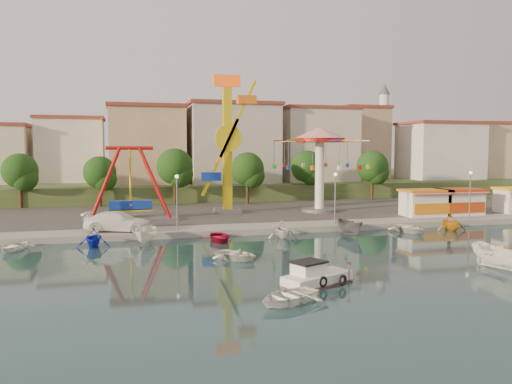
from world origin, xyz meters
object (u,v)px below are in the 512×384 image
object	(u,v)px
kamikaze_tower	(230,147)
cabin_motorboat	(315,278)
wave_swinger	(320,150)
rowboat_a	(236,255)
van	(118,221)
skiff	(500,257)
pirate_ship_ride	(130,185)

from	to	relation	value
kamikaze_tower	cabin_motorboat	size ratio (longest dim) A/B	3.42
wave_swinger	rowboat_a	distance (m)	27.42
kamikaze_tower	wave_swinger	distance (m)	11.07
rowboat_a	van	xyz separation A→B (m)	(-8.60, 12.07, 1.13)
wave_swinger	skiff	size ratio (longest dim) A/B	2.48
rowboat_a	skiff	world-z (taller)	skiff
pirate_ship_ride	cabin_motorboat	size ratio (longest dim) A/B	2.07
cabin_motorboat	van	size ratio (longest dim) A/B	0.77
pirate_ship_ride	wave_swinger	bearing A→B (deg)	3.75
cabin_motorboat	rowboat_a	size ratio (longest dim) A/B	1.32
pirate_ship_ride	rowboat_a	distance (m)	21.66
cabin_motorboat	rowboat_a	xyz separation A→B (m)	(-3.12, 8.06, -0.05)
kamikaze_tower	cabin_motorboat	bearing A→B (deg)	-92.09
cabin_motorboat	skiff	bearing A→B (deg)	-22.89
cabin_motorboat	skiff	world-z (taller)	skiff
kamikaze_tower	rowboat_a	xyz separation A→B (m)	(-4.25, -23.00, -8.18)
van	skiff	bearing A→B (deg)	-111.22
pirate_ship_ride	van	bearing A→B (deg)	-98.72
wave_swinger	rowboat_a	bearing A→B (deg)	-125.35
skiff	van	size ratio (longest dim) A/B	0.74
wave_swinger	kamikaze_tower	bearing A→B (deg)	171.88
pirate_ship_ride	kamikaze_tower	size ratio (longest dim) A/B	0.61
wave_swinger	pirate_ship_ride	bearing A→B (deg)	-176.25
kamikaze_tower	skiff	world-z (taller)	kamikaze_tower
pirate_ship_ride	wave_swinger	xyz separation A→B (m)	(22.60, 1.48, 3.80)
wave_swinger	van	world-z (taller)	wave_swinger
wave_swinger	skiff	distance (m)	30.15
skiff	van	world-z (taller)	van
kamikaze_tower	cabin_motorboat	xyz separation A→B (m)	(-1.14, -31.07, -8.14)
van	pirate_ship_ride	bearing A→B (deg)	8.34
kamikaze_tower	wave_swinger	bearing A→B (deg)	-8.12
rowboat_a	van	distance (m)	14.87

